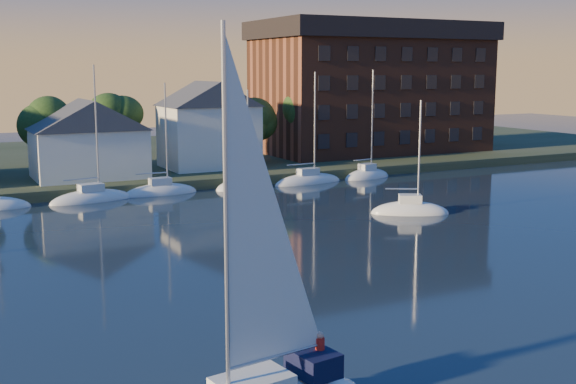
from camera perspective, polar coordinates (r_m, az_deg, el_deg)
shoreline_land at (r=96.84m, az=-14.04°, el=2.19°), size 160.00×50.00×2.00m
wooden_dock at (r=74.81m, az=-10.07°, el=0.19°), size 120.00×3.00×1.00m
clubhouse_centre at (r=77.54m, az=-15.52°, el=4.15°), size 11.55×8.40×8.08m
clubhouse_east at (r=83.24m, az=-6.31°, el=5.40°), size 10.50×8.40×9.80m
condo_block at (r=100.25m, az=6.59°, el=8.28°), size 31.00×17.00×17.40m
tree_line at (r=85.08m, az=-11.09°, el=6.16°), size 93.40×5.40×8.90m
moored_fleet at (r=70.03m, az=-15.62°, el=-0.58°), size 71.50×2.40×12.05m
drifting_sailboat_right at (r=62.25m, az=9.60°, el=-1.62°), size 6.90×5.12×10.71m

